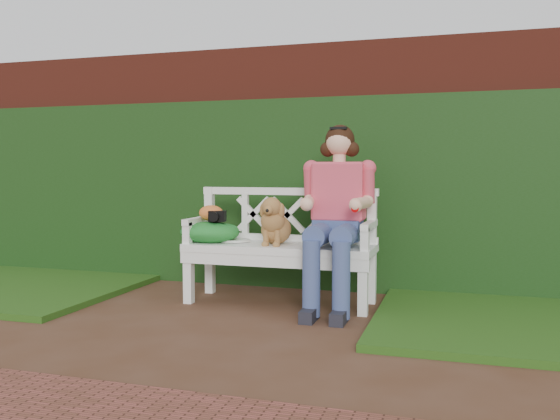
# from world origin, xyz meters

# --- Properties ---
(ground) EXTENTS (60.00, 60.00, 0.00)m
(ground) POSITION_xyz_m (0.00, 0.00, 0.00)
(ground) COLOR #452817
(brick_wall) EXTENTS (10.00, 0.30, 2.20)m
(brick_wall) POSITION_xyz_m (0.00, 1.90, 1.10)
(brick_wall) COLOR maroon
(brick_wall) RESTS_ON ground
(ivy_hedge) EXTENTS (10.00, 0.18, 1.70)m
(ivy_hedge) POSITION_xyz_m (0.00, 1.68, 0.85)
(ivy_hedge) COLOR #1A3B15
(ivy_hedge) RESTS_ON ground
(garden_bench) EXTENTS (1.63, 0.75, 0.48)m
(garden_bench) POSITION_xyz_m (0.30, 0.99, 0.24)
(garden_bench) COLOR white
(garden_bench) RESTS_ON ground
(seated_woman) EXTENTS (0.70, 0.87, 1.40)m
(seated_woman) POSITION_xyz_m (0.77, 0.97, 0.70)
(seated_woman) COLOR red
(seated_woman) RESTS_ON ground
(dog) EXTENTS (0.35, 0.41, 0.38)m
(dog) POSITION_xyz_m (0.27, 0.94, 0.67)
(dog) COLOR #AF6C3D
(dog) RESTS_ON garden_bench
(tennis_racket) EXTENTS (0.57, 0.25, 0.03)m
(tennis_racket) POSITION_xyz_m (-0.14, 1.01, 0.49)
(tennis_racket) COLOR white
(tennis_racket) RESTS_ON garden_bench
(green_bag) EXTENTS (0.51, 0.40, 0.17)m
(green_bag) POSITION_xyz_m (-0.29, 0.94, 0.56)
(green_bag) COLOR #2F7628
(green_bag) RESTS_ON garden_bench
(camera_item) EXTENTS (0.15, 0.13, 0.09)m
(camera_item) POSITION_xyz_m (-0.22, 0.94, 0.69)
(camera_item) COLOR black
(camera_item) RESTS_ON green_bag
(baseball_glove) EXTENTS (0.22, 0.17, 0.13)m
(baseball_glove) POSITION_xyz_m (-0.28, 0.97, 0.71)
(baseball_glove) COLOR orange
(baseball_glove) RESTS_ON green_bag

